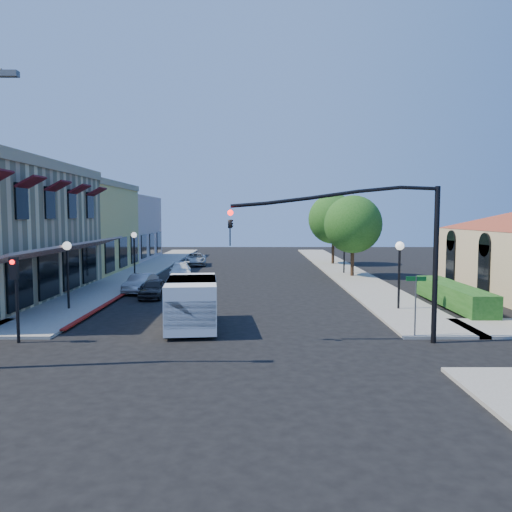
{
  "coord_description": "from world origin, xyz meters",
  "views": [
    {
      "loc": [
        1.17,
        -17.38,
        4.9
      ],
      "look_at": [
        1.16,
        10.81,
        2.6
      ],
      "focal_mm": 35.0,
      "sensor_mm": 36.0,
      "label": 1
    }
  ],
  "objects_px": {
    "signal_mast_arm": "(380,237)",
    "white_van": "(192,300)",
    "street_tree_b": "(333,219)",
    "lamppost_left_far": "(134,243)",
    "secondary_signal": "(15,283)",
    "parked_car_c": "(181,270)",
    "lamppost_left_near": "(67,258)",
    "lamppost_right_near": "(400,258)",
    "parked_car_b": "(141,283)",
    "lamppost_right_far": "(344,241)",
    "parked_car_d": "(195,259)",
    "street_name_sign": "(416,296)",
    "street_tree_a": "(353,224)",
    "parked_car_a": "(154,288)"
  },
  "relations": [
    {
      "from": "street_tree_b",
      "to": "lamppost_right_near",
      "type": "bearing_deg",
      "value": -90.72
    },
    {
      "from": "street_tree_a",
      "to": "secondary_signal",
      "type": "xyz_separation_m",
      "value": [
        -16.8,
        -20.59,
        -1.88
      ]
    },
    {
      "from": "lamppost_left_far",
      "to": "white_van",
      "type": "xyz_separation_m",
      "value": [
        6.87,
        -18.0,
        -1.5
      ]
    },
    {
      "from": "street_name_sign",
      "to": "lamppost_right_far",
      "type": "xyz_separation_m",
      "value": [
        1.0,
        21.8,
        1.04
      ]
    },
    {
      "from": "street_name_sign",
      "to": "parked_car_c",
      "type": "height_order",
      "value": "street_name_sign"
    },
    {
      "from": "street_tree_a",
      "to": "street_tree_b",
      "type": "distance_m",
      "value": 10.01
    },
    {
      "from": "lamppost_left_near",
      "to": "parked_car_b",
      "type": "relative_size",
      "value": 1.0
    },
    {
      "from": "signal_mast_arm",
      "to": "parked_car_a",
      "type": "height_order",
      "value": "signal_mast_arm"
    },
    {
      "from": "street_name_sign",
      "to": "parked_car_d",
      "type": "bearing_deg",
      "value": 112.91
    },
    {
      "from": "street_tree_a",
      "to": "parked_car_d",
      "type": "distance_m",
      "value": 16.86
    },
    {
      "from": "lamppost_left_near",
      "to": "parked_car_d",
      "type": "height_order",
      "value": "lamppost_left_near"
    },
    {
      "from": "white_van",
      "to": "parked_car_b",
      "type": "xyz_separation_m",
      "value": [
        -4.57,
        10.09,
        -0.65
      ]
    },
    {
      "from": "street_name_sign",
      "to": "lamppost_right_near",
      "type": "height_order",
      "value": "lamppost_right_near"
    },
    {
      "from": "street_name_sign",
      "to": "white_van",
      "type": "bearing_deg",
      "value": 168.82
    },
    {
      "from": "white_van",
      "to": "street_tree_b",
      "type": "bearing_deg",
      "value": 69.56
    },
    {
      "from": "parked_car_a",
      "to": "parked_car_c",
      "type": "xyz_separation_m",
      "value": [
        0.13,
        9.65,
        0.01
      ]
    },
    {
      "from": "parked_car_a",
      "to": "secondary_signal",
      "type": "bearing_deg",
      "value": -104.58
    },
    {
      "from": "street_tree_b",
      "to": "parked_car_d",
      "type": "distance_m",
      "value": 14.17
    },
    {
      "from": "signal_mast_arm",
      "to": "white_van",
      "type": "distance_m",
      "value": 8.4
    },
    {
      "from": "street_tree_a",
      "to": "lamppost_right_far",
      "type": "relative_size",
      "value": 1.82
    },
    {
      "from": "lamppost_right_near",
      "to": "parked_car_c",
      "type": "relative_size",
      "value": 0.9
    },
    {
      "from": "lamppost_left_near",
      "to": "parked_car_b",
      "type": "height_order",
      "value": "lamppost_left_near"
    },
    {
      "from": "lamppost_right_far",
      "to": "parked_car_a",
      "type": "relative_size",
      "value": 1.08
    },
    {
      "from": "white_van",
      "to": "parked_car_c",
      "type": "relative_size",
      "value": 1.26
    },
    {
      "from": "parked_car_b",
      "to": "street_tree_a",
      "type": "bearing_deg",
      "value": 35.61
    },
    {
      "from": "white_van",
      "to": "parked_car_d",
      "type": "relative_size",
      "value": 1.13
    },
    {
      "from": "lamppost_left_near",
      "to": "parked_car_d",
      "type": "distance_m",
      "value": 23.69
    },
    {
      "from": "lamppost_right_far",
      "to": "signal_mast_arm",
      "type": "bearing_deg",
      "value": -96.7
    },
    {
      "from": "white_van",
      "to": "parked_car_c",
      "type": "distance_m",
      "value": 17.94
    },
    {
      "from": "lamppost_right_far",
      "to": "parked_car_d",
      "type": "relative_size",
      "value": 0.81
    },
    {
      "from": "white_van",
      "to": "street_name_sign",
      "type": "bearing_deg",
      "value": -11.18
    },
    {
      "from": "parked_car_d",
      "to": "lamppost_right_far",
      "type": "bearing_deg",
      "value": -34.4
    },
    {
      "from": "lamppost_left_far",
      "to": "parked_car_d",
      "type": "xyz_separation_m",
      "value": [
        3.7,
        9.3,
        -2.12
      ]
    },
    {
      "from": "secondary_signal",
      "to": "parked_car_c",
      "type": "bearing_deg",
      "value": 81.02
    },
    {
      "from": "white_van",
      "to": "lamppost_left_far",
      "type": "bearing_deg",
      "value": 110.88
    },
    {
      "from": "secondary_signal",
      "to": "lamppost_right_near",
      "type": "height_order",
      "value": "lamppost_right_near"
    },
    {
      "from": "lamppost_left_far",
      "to": "lamppost_left_near",
      "type": "bearing_deg",
      "value": -90.0
    },
    {
      "from": "street_tree_a",
      "to": "parked_car_b",
      "type": "xyz_separation_m",
      "value": [
        -15.0,
        -7.9,
        -3.61
      ]
    },
    {
      "from": "lamppost_right_near",
      "to": "parked_car_c",
      "type": "xyz_separation_m",
      "value": [
        -13.3,
        13.65,
        -2.16
      ]
    },
    {
      "from": "parked_car_b",
      "to": "lamppost_left_near",
      "type": "bearing_deg",
      "value": -102.85
    },
    {
      "from": "street_tree_b",
      "to": "street_name_sign",
      "type": "xyz_separation_m",
      "value": [
        -1.3,
        -29.8,
        -2.85
      ]
    },
    {
      "from": "lamppost_left_near",
      "to": "lamppost_right_near",
      "type": "height_order",
      "value": "same"
    },
    {
      "from": "street_tree_b",
      "to": "lamppost_right_far",
      "type": "bearing_deg",
      "value": -92.15
    },
    {
      "from": "street_tree_b",
      "to": "lamppost_right_far",
      "type": "height_order",
      "value": "street_tree_b"
    },
    {
      "from": "lamppost_right_near",
      "to": "parked_car_b",
      "type": "height_order",
      "value": "lamppost_right_near"
    },
    {
      "from": "lamppost_left_near",
      "to": "parked_car_a",
      "type": "xyz_separation_m",
      "value": [
        3.57,
        4.0,
        -2.17
      ]
    },
    {
      "from": "street_tree_b",
      "to": "lamppost_right_far",
      "type": "relative_size",
      "value": 1.97
    },
    {
      "from": "street_tree_b",
      "to": "lamppost_left_far",
      "type": "relative_size",
      "value": 1.97
    },
    {
      "from": "secondary_signal",
      "to": "white_van",
      "type": "bearing_deg",
      "value": 22.2
    },
    {
      "from": "signal_mast_arm",
      "to": "lamppost_right_far",
      "type": "distance_m",
      "value": 22.7
    }
  ]
}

